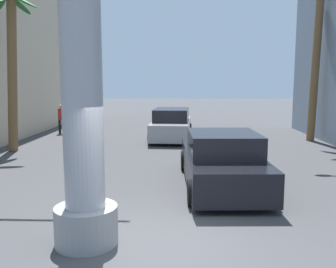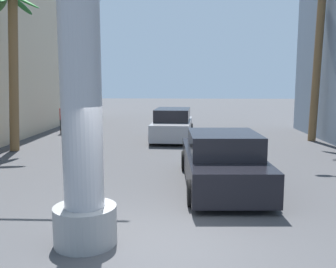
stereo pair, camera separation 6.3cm
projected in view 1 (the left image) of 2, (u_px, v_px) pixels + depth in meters
The scene contains 6 objects.
ground_plane at pixel (173, 148), 16.62m from camera, with size 93.43×93.43×0.00m, color #424244.
car_lead at pixel (221, 161), 10.47m from camera, with size 2.27×5.24×1.56m.
car_far at pixel (172, 125), 18.83m from camera, with size 2.13×4.73×1.56m.
palm_tree_mid_right at pixel (317, 32), 17.94m from camera, with size 3.11×3.22×8.86m.
palm_tree_mid_left at pixel (11, 57), 15.44m from camera, with size 2.60×2.75×6.53m.
pedestrian_far_left at pixel (61, 117), 20.89m from camera, with size 0.42×0.42×1.63m.
Camera 1 is at (0.33, -6.36, 2.93)m, focal length 40.00 mm.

